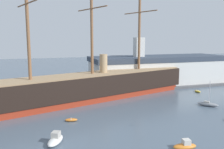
{
  "coord_description": "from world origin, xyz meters",
  "views": [
    {
      "loc": [
        -21.69,
        -14.99,
        17.76
      ],
      "look_at": [
        -4.16,
        38.11,
        9.16
      ],
      "focal_mm": 39.13,
      "sensor_mm": 36.0,
      "label": 1
    }
  ],
  "objects_px": {
    "motorboat_near_centre": "(185,146)",
    "sailboat_alongside_stern": "(208,104)",
    "tall_ship": "(92,86)",
    "dinghy_alongside_bow": "(71,120)",
    "sailboat_distant_centre": "(102,88)",
    "dinghy_far_right": "(198,91)",
    "motorboat_mid_left": "(55,140)",
    "dockside_warehouse_right": "(158,71)"
  },
  "relations": [
    {
      "from": "motorboat_near_centre",
      "to": "dinghy_alongside_bow",
      "type": "height_order",
      "value": "motorboat_near_centre"
    },
    {
      "from": "sailboat_alongside_stern",
      "to": "sailboat_distant_centre",
      "type": "height_order",
      "value": "sailboat_alongside_stern"
    },
    {
      "from": "tall_ship",
      "to": "motorboat_near_centre",
      "type": "height_order",
      "value": "tall_ship"
    },
    {
      "from": "dinghy_alongside_bow",
      "to": "sailboat_distant_centre",
      "type": "height_order",
      "value": "sailboat_distant_centre"
    },
    {
      "from": "motorboat_near_centre",
      "to": "dockside_warehouse_right",
      "type": "distance_m",
      "value": 53.74
    },
    {
      "from": "motorboat_near_centre",
      "to": "dinghy_far_right",
      "type": "height_order",
      "value": "motorboat_near_centre"
    },
    {
      "from": "motorboat_mid_left",
      "to": "dockside_warehouse_right",
      "type": "distance_m",
      "value": 57.86
    },
    {
      "from": "sailboat_distant_centre",
      "to": "dinghy_far_right",
      "type": "bearing_deg",
      "value": -25.97
    },
    {
      "from": "dinghy_alongside_bow",
      "to": "dinghy_far_right",
      "type": "height_order",
      "value": "same"
    },
    {
      "from": "dinghy_far_right",
      "to": "motorboat_near_centre",
      "type": "bearing_deg",
      "value": -129.94
    },
    {
      "from": "tall_ship",
      "to": "sailboat_alongside_stern",
      "type": "relative_size",
      "value": 10.99
    },
    {
      "from": "tall_ship",
      "to": "sailboat_distant_centre",
      "type": "relative_size",
      "value": 13.45
    },
    {
      "from": "dockside_warehouse_right",
      "to": "motorboat_mid_left",
      "type": "bearing_deg",
      "value": -135.7
    },
    {
      "from": "tall_ship",
      "to": "sailboat_distant_centre",
      "type": "xyz_separation_m",
      "value": [
        6.18,
        12.06,
        -3.52
      ]
    },
    {
      "from": "sailboat_alongside_stern",
      "to": "dockside_warehouse_right",
      "type": "distance_m",
      "value": 30.15
    },
    {
      "from": "tall_ship",
      "to": "dinghy_far_right",
      "type": "bearing_deg",
      "value": -2.95
    },
    {
      "from": "tall_ship",
      "to": "sailboat_alongside_stern",
      "type": "height_order",
      "value": "tall_ship"
    },
    {
      "from": "motorboat_near_centre",
      "to": "dockside_warehouse_right",
      "type": "height_order",
      "value": "dockside_warehouse_right"
    },
    {
      "from": "tall_ship",
      "to": "dockside_warehouse_right",
      "type": "distance_m",
      "value": 31.42
    },
    {
      "from": "tall_ship",
      "to": "dinghy_far_right",
      "type": "relative_size",
      "value": 27.88
    },
    {
      "from": "sailboat_distant_centre",
      "to": "sailboat_alongside_stern",
      "type": "bearing_deg",
      "value": -53.97
    },
    {
      "from": "tall_ship",
      "to": "dockside_warehouse_right",
      "type": "xyz_separation_m",
      "value": [
        28.31,
        13.55,
        1.4
      ]
    },
    {
      "from": "dinghy_alongside_bow",
      "to": "sailboat_distant_centre",
      "type": "relative_size",
      "value": 0.51
    },
    {
      "from": "tall_ship",
      "to": "dockside_warehouse_right",
      "type": "height_order",
      "value": "tall_ship"
    },
    {
      "from": "motorboat_mid_left",
      "to": "dockside_warehouse_right",
      "type": "bearing_deg",
      "value": 44.3
    },
    {
      "from": "motorboat_near_centre",
      "to": "sailboat_alongside_stern",
      "type": "bearing_deg",
      "value": 43.49
    },
    {
      "from": "tall_ship",
      "to": "sailboat_alongside_stern",
      "type": "xyz_separation_m",
      "value": [
        26.71,
        -16.16,
        -3.42
      ]
    },
    {
      "from": "dinghy_alongside_bow",
      "to": "dinghy_far_right",
      "type": "bearing_deg",
      "value": 18.83
    },
    {
      "from": "tall_ship",
      "to": "motorboat_near_centre",
      "type": "xyz_separation_m",
      "value": [
        6.5,
        -35.32,
        -3.41
      ]
    },
    {
      "from": "tall_ship",
      "to": "motorboat_mid_left",
      "type": "height_order",
      "value": "tall_ship"
    },
    {
      "from": "motorboat_mid_left",
      "to": "dinghy_far_right",
      "type": "relative_size",
      "value": 1.9
    },
    {
      "from": "tall_ship",
      "to": "dinghy_far_right",
      "type": "xyz_separation_m",
      "value": [
        34.59,
        -1.78,
        -3.67
      ]
    },
    {
      "from": "motorboat_mid_left",
      "to": "sailboat_alongside_stern",
      "type": "relative_size",
      "value": 0.75
    },
    {
      "from": "motorboat_mid_left",
      "to": "sailboat_alongside_stern",
      "type": "distance_m",
      "value": 41.05
    },
    {
      "from": "sailboat_alongside_stern",
      "to": "dockside_warehouse_right",
      "type": "relative_size",
      "value": 0.12
    },
    {
      "from": "motorboat_mid_left",
      "to": "dinghy_alongside_bow",
      "type": "relative_size",
      "value": 1.8
    },
    {
      "from": "motorboat_near_centre",
      "to": "dinghy_alongside_bow",
      "type": "relative_size",
      "value": 1.45
    },
    {
      "from": "motorboat_near_centre",
      "to": "dinghy_alongside_bow",
      "type": "bearing_deg",
      "value": 129.06
    },
    {
      "from": "motorboat_mid_left",
      "to": "dockside_warehouse_right",
      "type": "relative_size",
      "value": 0.09
    },
    {
      "from": "motorboat_near_centre",
      "to": "sailboat_distant_centre",
      "type": "bearing_deg",
      "value": 90.4
    },
    {
      "from": "tall_ship",
      "to": "motorboat_mid_left",
      "type": "bearing_deg",
      "value": -115.88
    },
    {
      "from": "motorboat_near_centre",
      "to": "sailboat_alongside_stern",
      "type": "relative_size",
      "value": 0.6
    }
  ]
}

